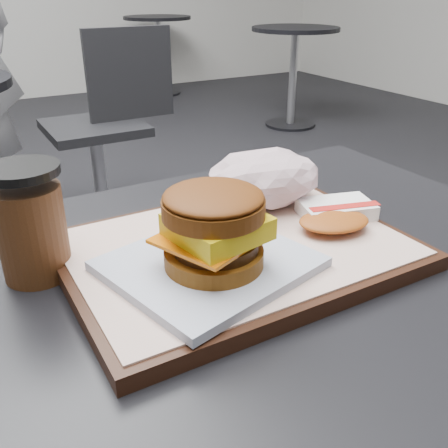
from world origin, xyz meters
TOP-DOWN VIEW (x-y plane):
  - customer_table at (0.00, 0.00)m, footprint 0.80×0.60m
  - serving_tray at (-0.00, 0.03)m, footprint 0.38×0.28m
  - breakfast_sandwich at (-0.06, -0.02)m, footprint 0.22×0.21m
  - hash_brown at (0.13, 0.01)m, footprint 0.13×0.11m
  - crumpled_wrapper at (0.09, 0.11)m, footprint 0.15×0.12m
  - coffee_cup at (-0.21, 0.10)m, footprint 0.08×0.08m
  - neighbor_chair at (0.40, 1.82)m, footprint 0.60×0.42m
  - bg_table_near at (2.20, 2.80)m, footprint 0.66×0.66m
  - bg_table_far at (1.80, 4.50)m, footprint 0.66×0.66m

SIDE VIEW (x-z plane):
  - neighbor_chair at x=0.40m, z-range 0.07..0.95m
  - bg_table_near at x=2.20m, z-range 0.19..0.94m
  - bg_table_far at x=1.80m, z-range 0.19..0.94m
  - customer_table at x=0.00m, z-range 0.20..0.97m
  - serving_tray at x=0.00m, z-range 0.77..0.79m
  - hash_brown at x=0.13m, z-range 0.79..0.81m
  - crumpled_wrapper at x=0.09m, z-range 0.79..0.86m
  - coffee_cup at x=-0.21m, z-range 0.77..0.89m
  - breakfast_sandwich at x=-0.06m, z-range 0.78..0.88m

